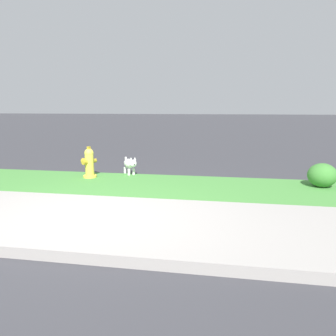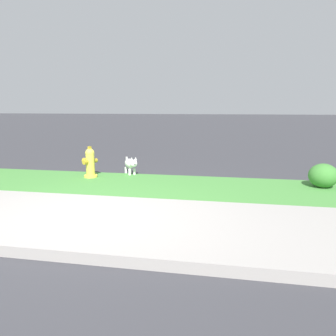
{
  "view_description": "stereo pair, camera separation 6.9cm",
  "coord_description": "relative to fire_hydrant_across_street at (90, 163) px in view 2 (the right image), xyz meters",
  "views": [
    {
      "loc": [
        1.8,
        -3.92,
        1.47
      ],
      "look_at": [
        0.82,
        1.69,
        0.4
      ],
      "focal_mm": 35.0,
      "sensor_mm": 36.0,
      "label": 1
    },
    {
      "loc": [
        1.87,
        -3.91,
        1.47
      ],
      "look_at": [
        0.82,
        1.69,
        0.4
      ],
      "focal_mm": 35.0,
      "sensor_mm": 36.0,
      "label": 2
    }
  ],
  "objects": [
    {
      "name": "grass_verge",
      "position": [
        0.99,
        -0.43,
        -0.31
      ],
      "size": [
        18.0,
        1.88,
        0.01
      ],
      "primitive_type": "cube",
      "color": "#47893D",
      "rests_on": "ground"
    },
    {
      "name": "street_curb",
      "position": [
        0.99,
        -3.59,
        -0.25
      ],
      "size": [
        18.0,
        0.16,
        0.12
      ],
      "primitive_type": "cube",
      "color": "#9E9993",
      "rests_on": "ground"
    },
    {
      "name": "shrub_bush_far_verge",
      "position": [
        4.59,
        -0.04,
        -0.09
      ],
      "size": [
        0.52,
        0.52,
        0.44
      ],
      "color": "#3D7F33",
      "rests_on": "ground"
    },
    {
      "name": "ground_plane",
      "position": [
        0.99,
        -2.44,
        -0.31
      ],
      "size": [
        120.0,
        120.0,
        0.0
      ],
      "primitive_type": "plane",
      "color": "#38383D"
    },
    {
      "name": "fire_hydrant_across_street",
      "position": [
        0.0,
        0.0,
        0.0
      ],
      "size": [
        0.34,
        0.37,
        0.66
      ],
      "rotation": [
        0.0,
        0.0,
        1.18
      ],
      "color": "yellow",
      "rests_on": "ground"
    },
    {
      "name": "small_white_dog",
      "position": [
        0.75,
        0.44,
        -0.08
      ],
      "size": [
        0.42,
        0.49,
        0.41
      ],
      "rotation": [
        0.0,
        0.0,
        5.35
      ],
      "color": "white",
      "rests_on": "ground"
    },
    {
      "name": "sidewalk_pavement",
      "position": [
        0.99,
        -2.44,
        -0.31
      ],
      "size": [
        18.0,
        2.15,
        0.01
      ],
      "primitive_type": "cube",
      "color": "#9E9993",
      "rests_on": "ground"
    }
  ]
}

